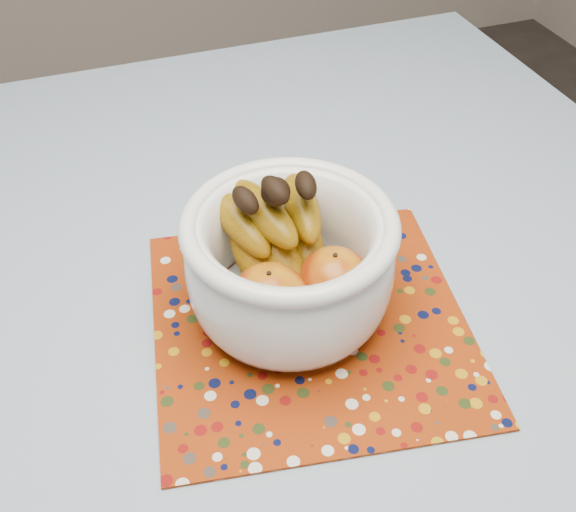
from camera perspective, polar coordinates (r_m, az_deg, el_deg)
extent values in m
cube|color=brown|center=(0.81, -3.43, -6.00)|extent=(1.20, 1.20, 0.04)
cylinder|color=brown|center=(1.59, 9.88, 3.67)|extent=(0.06, 0.06, 0.71)
cube|color=slate|center=(0.80, -3.51, -4.82)|extent=(1.32, 1.32, 0.01)
cube|color=maroon|center=(0.78, 1.87, -5.63)|extent=(0.41, 0.41, 0.00)
cylinder|color=white|center=(0.78, 0.12, -4.27)|extent=(0.12, 0.12, 0.01)
cylinder|color=white|center=(0.77, 0.13, -3.68)|extent=(0.17, 0.17, 0.01)
torus|color=white|center=(0.69, 0.14, 2.67)|extent=(0.23, 0.23, 0.02)
ellipsoid|color=maroon|center=(0.71, -1.57, -3.67)|extent=(0.08, 0.08, 0.08)
ellipsoid|color=maroon|center=(0.74, 3.89, -2.00)|extent=(0.08, 0.08, 0.07)
sphere|color=black|center=(0.70, -1.06, 5.46)|extent=(0.03, 0.03, 0.03)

